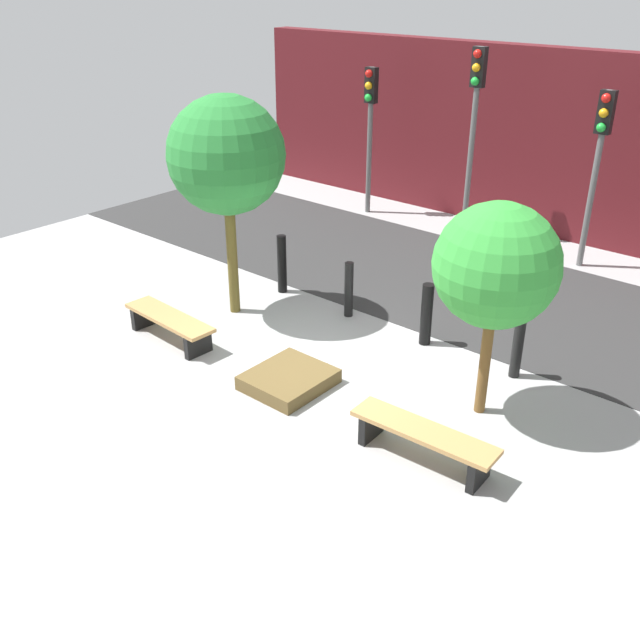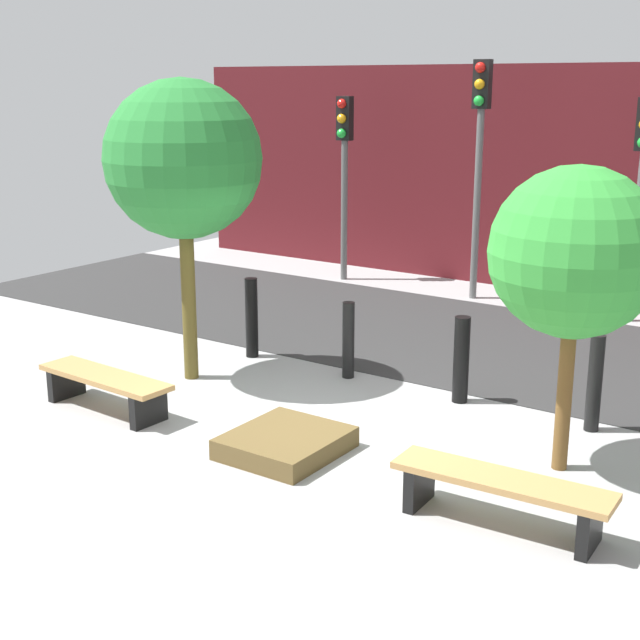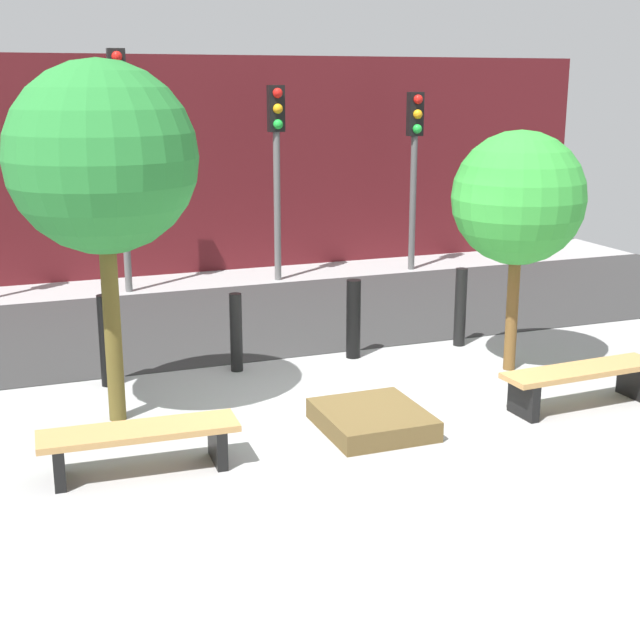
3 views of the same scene
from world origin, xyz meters
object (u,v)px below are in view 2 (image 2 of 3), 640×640
Objects in this scene: bench_left at (105,384)px; bench_right at (501,490)px; bollard_far_left at (252,318)px; bollard_right at (595,383)px; tree_behind_left_bench at (183,161)px; bollard_left at (348,340)px; planter_bed at (286,443)px; bollard_center at (461,360)px; traffic_light_west at (344,154)px; traffic_light_mid_west at (480,137)px; tree_behind_right_bench at (575,253)px.

bench_right reaches higher than bench_left.
bench_right is 5.35m from bollard_far_left.
bench_left is 5.35m from bollard_right.
bollard_left is (1.61, 1.13, -2.21)m from tree_behind_left_bench.
bollard_center reaches higher than planter_bed.
traffic_light_west is at bearing 105.10° from bench_left.
planter_bed is at bearing -79.44° from traffic_light_mid_west.
traffic_light_mid_west reaches higher than bench_left.
tree_behind_right_bench reaches higher than bollard_right.
bench_left is at bearing -91.46° from bollard_far_left.
traffic_light_west is at bearing 109.18° from bollard_far_left.
tree_behind_left_bench is at bearing 153.12° from planter_bed.
planter_bed is 2.50m from bollard_left.
bollard_far_left is 0.27× the size of traffic_light_mid_west.
bollard_right is at bearing 45.26° from planter_bed.
bollard_center is (3.16, 2.54, 0.20)m from bench_left.
bollard_center is (1.55, 0.00, 0.02)m from bollard_left.
bollard_left is at bearing 180.00° from bollard_center.
bollard_left is (-3.16, 2.54, 0.16)m from bench_right.
bench_left is at bearing -90.00° from tree_behind_left_bench.
planter_bed is at bearing -153.12° from tree_behind_right_bench.
tree_behind_left_bench is 3.47× the size of bollard_right.
bollard_left is 1.55m from bollard_center.
tree_behind_right_bench is 5.09m from bollard_far_left.
bollard_left is (1.55, 0.00, -0.06)m from bollard_far_left.
bench_left is 5.29m from tree_behind_right_bench.
bollard_left is at bearing 35.10° from tree_behind_left_bench.
bollard_left is at bearing 160.27° from tree_behind_right_bench.
tree_behind_left_bench reaches higher than bollard_right.
bollard_right is at bearing 0.00° from bollard_center.
bollard_far_left is at bearing 148.84° from bench_right.
bollard_center is at bearing 144.90° from tree_behind_right_bench.
tree_behind_right_bench reaches higher than bollard_far_left.
traffic_light_mid_west reaches higher than bollard_right.
tree_behind_right_bench is at bearing -19.73° from bollard_left.
bollard_right is at bearing 0.00° from bollard_left.
planter_bed is 2.50m from bollard_center.
bench_right is at bearing -4.79° from planter_bed.
tree_behind_right_bench is at bearing 0.00° from tree_behind_left_bench.
bollard_right is 6.40m from traffic_light_mid_west.
bollard_far_left reaches higher than bollard_right.
bollard_far_left is at bearing 180.00° from bollard_right.
tree_behind_right_bench is at bearing -86.74° from bollard_right.
bollard_left is (-0.77, 2.34, 0.38)m from planter_bed.
bench_left is at bearing -77.69° from traffic_light_west.
traffic_light_mid_west is (-3.71, 5.91, 0.61)m from tree_behind_right_bench.
bench_right is 1.84× the size of bollard_center.
bench_left is at bearing -141.18° from bollard_center.
traffic_light_mid_west is at bearing 113.73° from bollard_center.
bollard_center reaches higher than bench_left.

